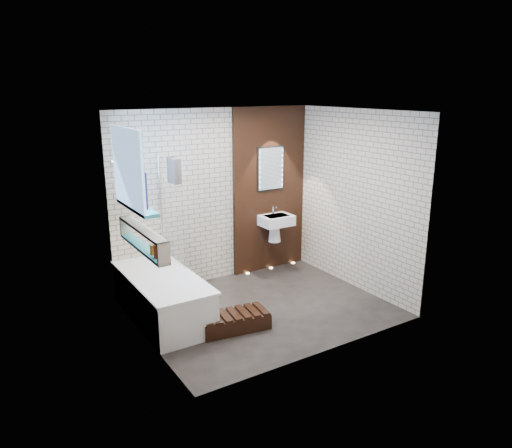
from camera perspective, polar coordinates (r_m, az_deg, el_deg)
ground at (r=6.67m, az=0.69°, el=-9.86°), size 3.20×3.20×0.00m
room_shell at (r=6.22m, az=0.73°, el=1.01°), size 3.24×3.20×2.60m
walnut_panel at (r=7.76m, az=1.57°, el=3.98°), size 1.30×0.06×2.60m
clerestory_window at (r=5.75m, az=-14.55°, el=5.43°), size 0.18×1.00×0.94m
display_niche at (r=5.73m, az=-13.08°, el=-1.72°), size 0.14×1.30×0.26m
bathtub at (r=6.41m, az=-10.88°, el=-8.37°), size 0.79×1.74×0.70m
bath_screen at (r=6.60m, az=-9.86°, el=1.48°), size 0.01×0.78×1.40m
towel at (r=6.35m, az=-9.56°, el=6.18°), size 0.09×0.25×0.32m
shower_head at (r=6.38m, az=-13.97°, el=7.35°), size 0.18×0.18×0.02m
washbasin at (r=7.72m, az=2.34°, el=0.01°), size 0.50×0.36×0.58m
led_mirror at (r=7.66m, az=1.74°, el=6.49°), size 0.50×0.02×0.70m
walnut_step at (r=6.12m, az=-2.58°, el=-11.37°), size 0.90×0.50×0.19m
niche_bottles at (r=5.40m, az=-11.73°, el=-3.09°), size 0.06×0.19×0.15m
sill_vases at (r=5.77m, az=-13.63°, el=3.39°), size 0.17×0.45×0.42m
floor_uplights at (r=8.07m, az=1.77°, el=-5.15°), size 0.96×0.06×0.01m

